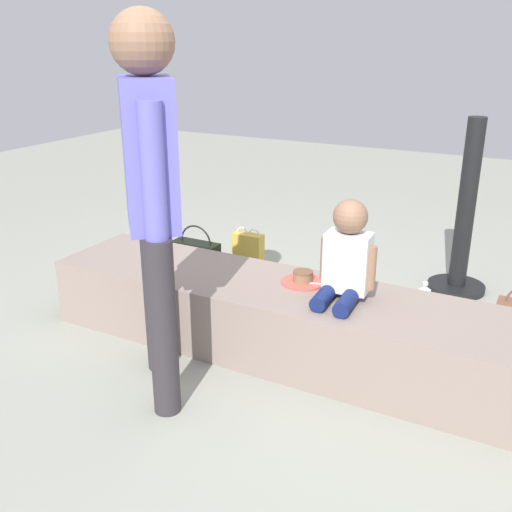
# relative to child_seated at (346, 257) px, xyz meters

# --- Properties ---
(ground_plane) EXTENTS (12.00, 12.00, 0.00)m
(ground_plane) POSITION_rel_child_seated_xyz_m (-0.29, -0.01, -0.58)
(ground_plane) COLOR gray
(concrete_ledge) EXTENTS (2.61, 0.57, 0.37)m
(concrete_ledge) POSITION_rel_child_seated_xyz_m (-0.29, -0.01, -0.40)
(concrete_ledge) COLOR gray
(concrete_ledge) RESTS_ON ground_plane
(child_seated) EXTENTS (0.28, 0.32, 0.48)m
(child_seated) POSITION_rel_child_seated_xyz_m (0.00, 0.00, 0.00)
(child_seated) COLOR navy
(child_seated) RESTS_ON concrete_ledge
(adult_standing) EXTENTS (0.38, 0.39, 1.65)m
(adult_standing) POSITION_rel_child_seated_xyz_m (-0.66, -0.57, 0.41)
(adult_standing) COLOR #312C31
(adult_standing) RESTS_ON ground_plane
(cake_plate) EXTENTS (0.22, 0.22, 0.07)m
(cake_plate) POSITION_rel_child_seated_xyz_m (-0.25, 0.08, -0.19)
(cake_plate) COLOR #E0594C
(cake_plate) RESTS_ON concrete_ledge
(gift_bag) EXTENTS (0.22, 0.09, 0.29)m
(gift_bag) POSITION_rel_child_seated_xyz_m (-1.05, 0.95, -0.45)
(gift_bag) COLOR gold
(gift_bag) RESTS_ON ground_plane
(railing_post) EXTENTS (0.36, 0.36, 1.10)m
(railing_post) POSITION_rel_child_seated_xyz_m (0.33, 1.24, -0.17)
(railing_post) COLOR black
(railing_post) RESTS_ON ground_plane
(water_bottle_near_gift) EXTENTS (0.07, 0.07, 0.21)m
(water_bottle_near_gift) POSITION_rel_child_seated_xyz_m (0.23, 0.76, -0.49)
(water_bottle_near_gift) COLOR silver
(water_bottle_near_gift) RESTS_ON ground_plane
(party_cup_red) EXTENTS (0.09, 0.09, 0.11)m
(party_cup_red) POSITION_rel_child_seated_xyz_m (-0.27, 0.74, -0.52)
(party_cup_red) COLOR red
(party_cup_red) RESTS_ON ground_plane
(handbag_black_leather) EXTENTS (0.34, 0.12, 0.31)m
(handbag_black_leather) POSITION_rel_child_seated_xyz_m (-1.37, 0.77, -0.48)
(handbag_black_leather) COLOR black
(handbag_black_leather) RESTS_ON ground_plane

